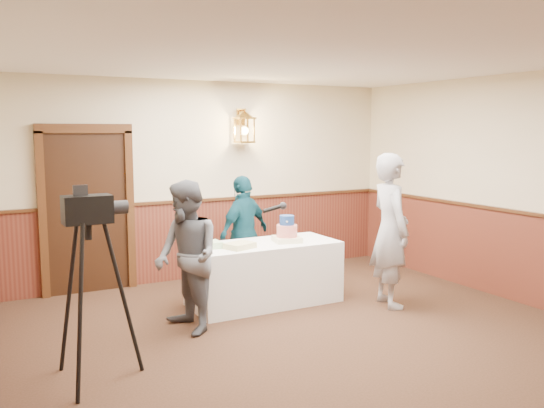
# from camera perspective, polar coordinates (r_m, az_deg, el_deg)

# --- Properties ---
(ground) EXTENTS (7.00, 7.00, 0.00)m
(ground) POSITION_cam_1_polar(r_m,az_deg,el_deg) (5.55, 6.84, -15.06)
(ground) COLOR #322013
(ground) RESTS_ON ground
(room_shell) EXTENTS (6.02, 7.02, 2.81)m
(room_shell) POSITION_cam_1_polar(r_m,az_deg,el_deg) (5.51, 3.92, 1.19)
(room_shell) COLOR beige
(room_shell) RESTS_ON ground
(display_table) EXTENTS (1.80, 0.80, 0.75)m
(display_table) POSITION_cam_1_polar(r_m,az_deg,el_deg) (7.07, -0.77, -6.87)
(display_table) COLOR white
(display_table) RESTS_ON ground
(tiered_cake) EXTENTS (0.38, 0.38, 0.33)m
(tiered_cake) POSITION_cam_1_polar(r_m,az_deg,el_deg) (7.05, 1.48, -2.74)
(tiered_cake) COLOR #F2E9B9
(tiered_cake) RESTS_ON display_table
(sheet_cake_yellow) EXTENTS (0.38, 0.34, 0.07)m
(sheet_cake_yellow) POSITION_cam_1_polar(r_m,az_deg,el_deg) (6.68, -3.20, -4.13)
(sheet_cake_yellow) COLOR #D0BE7C
(sheet_cake_yellow) RESTS_ON display_table
(sheet_cake_green) EXTENTS (0.32, 0.26, 0.07)m
(sheet_cake_green) POSITION_cam_1_polar(r_m,az_deg,el_deg) (6.74, -6.44, -4.04)
(sheet_cake_green) COLOR #B1EBA6
(sheet_cake_green) RESTS_ON display_table
(interviewer) EXTENTS (1.52, 0.84, 1.60)m
(interviewer) POSITION_cam_1_polar(r_m,az_deg,el_deg) (6.06, -8.43, -5.22)
(interviewer) COLOR #52555B
(interviewer) RESTS_ON ground
(baker) EXTENTS (0.58, 0.76, 1.84)m
(baker) POSITION_cam_1_polar(r_m,az_deg,el_deg) (7.02, 11.64, -2.56)
(baker) COLOR #9A999F
(baker) RESTS_ON ground
(assistant_p) EXTENTS (0.97, 0.71, 1.52)m
(assistant_p) POSITION_cam_1_polar(r_m,az_deg,el_deg) (7.62, -2.78, -2.88)
(assistant_p) COLOR #103D4B
(assistant_p) RESTS_ON ground
(tv_camera_rig) EXTENTS (0.62, 0.58, 1.58)m
(tv_camera_rig) POSITION_cam_1_polar(r_m,az_deg,el_deg) (5.08, -17.48, -8.99)
(tv_camera_rig) COLOR black
(tv_camera_rig) RESTS_ON ground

